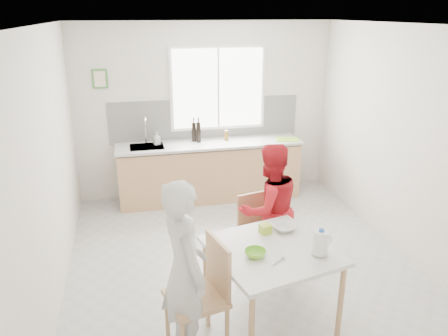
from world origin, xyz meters
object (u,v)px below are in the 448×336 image
at_px(dining_table, 271,256).
at_px(chair_left, 204,291).
at_px(wine_bottle_b, 194,132).
at_px(bowl_green, 255,253).
at_px(person_white, 185,271).
at_px(chair_far, 258,231).
at_px(wine_bottle_a, 199,132).
at_px(bowl_white, 284,227).
at_px(person_red, 269,209).
at_px(milk_jug, 321,242).

distance_m(dining_table, chair_left, 0.69).
height_order(chair_left, wine_bottle_b, wine_bottle_b).
bearing_deg(bowl_green, chair_left, -172.69).
bearing_deg(person_white, chair_far, -55.49).
bearing_deg(chair_left, wine_bottle_a, 157.77).
xyz_separation_m(bowl_white, wine_bottle_a, (-0.38, 2.79, 0.25)).
bearing_deg(wine_bottle_a, person_white, -101.55).
bearing_deg(wine_bottle_a, chair_left, -98.88).
distance_m(chair_left, person_red, 1.40).
bearing_deg(chair_far, person_white, -145.49).
relative_size(chair_far, wine_bottle_b, 3.08).
relative_size(chair_far, bowl_green, 4.88).
relative_size(person_red, wine_bottle_b, 5.05).
bearing_deg(dining_table, wine_bottle_a, 92.68).
bearing_deg(bowl_white, wine_bottle_a, 97.73).
bearing_deg(dining_table, person_white, -166.65).
distance_m(bowl_green, milk_jug, 0.58).
height_order(chair_left, person_white, person_white).
height_order(bowl_white, milk_jug, milk_jug).
distance_m(bowl_green, bowl_white, 0.58).
distance_m(bowl_white, wine_bottle_a, 2.83).
relative_size(person_white, bowl_green, 8.51).
bearing_deg(bowl_white, dining_table, -126.85).
bearing_deg(person_red, wine_bottle_a, -92.87).
bearing_deg(milk_jug, chair_left, 164.26).
bearing_deg(wine_bottle_a, milk_jug, -80.98).
bearing_deg(person_white, milk_jug, -103.54).
distance_m(bowl_white, milk_jug, 0.54).
bearing_deg(person_red, bowl_green, 51.83).
distance_m(chair_far, milk_jug, 1.18).
distance_m(person_white, wine_bottle_b, 3.43).
bearing_deg(person_red, bowl_white, 73.35).
height_order(chair_left, chair_far, chair_left).
height_order(person_red, wine_bottle_b, person_red).
relative_size(chair_far, milk_jug, 3.89).
distance_m(milk_jug, wine_bottle_a, 3.35).
relative_size(chair_left, chair_far, 1.10).
xyz_separation_m(person_white, bowl_white, (1.05, 0.51, 0.02)).
xyz_separation_m(dining_table, person_white, (-0.82, -0.19, 0.09)).
distance_m(person_red, bowl_white, 0.57).
relative_size(dining_table, milk_jug, 5.26).
distance_m(person_red, milk_jug, 1.10).
distance_m(bowl_green, wine_bottle_a, 3.21).
bearing_deg(wine_bottle_b, bowl_white, -81.27).
distance_m(chair_left, wine_bottle_a, 3.34).
xyz_separation_m(person_red, bowl_green, (-0.45, -0.97, 0.07)).
bearing_deg(wine_bottle_b, person_red, -78.38).
relative_size(person_red, bowl_green, 8.01).
bearing_deg(person_white, wine_bottle_a, -24.90).
xyz_separation_m(chair_left, wine_bottle_a, (0.51, 3.26, 0.52)).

